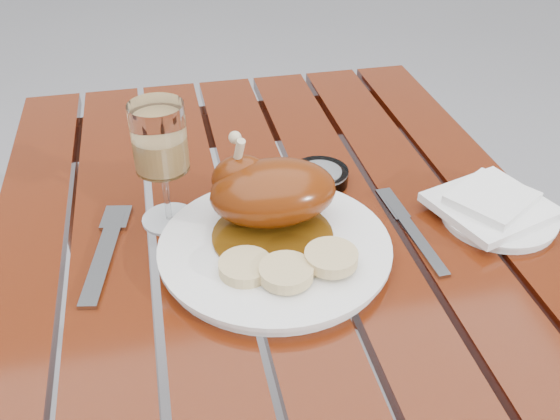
% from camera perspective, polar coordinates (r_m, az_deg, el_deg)
% --- Properties ---
extents(dinner_plate, '(0.36, 0.36, 0.02)m').
position_cam_1_polar(dinner_plate, '(0.84, -0.47, -3.58)').
color(dinner_plate, white).
rests_on(dinner_plate, table).
extents(roast_duck, '(0.18, 0.18, 0.13)m').
position_cam_1_polar(roast_duck, '(0.85, -1.06, 1.63)').
color(roast_duck, '#523009').
rests_on(roast_duck, dinner_plate).
extents(bread_dumplings, '(0.18, 0.09, 0.02)m').
position_cam_1_polar(bread_dumplings, '(0.78, 0.70, -5.08)').
color(bread_dumplings, '#D7B783').
rests_on(bread_dumplings, dinner_plate).
extents(wine_glass, '(0.08, 0.08, 0.19)m').
position_cam_1_polar(wine_glass, '(0.87, -10.67, 3.98)').
color(wine_glass, tan).
rests_on(wine_glass, table).
extents(side_plate, '(0.18, 0.18, 0.01)m').
position_cam_1_polar(side_plate, '(0.96, 19.31, -0.51)').
color(side_plate, white).
rests_on(side_plate, table).
extents(napkin, '(0.19, 0.18, 0.01)m').
position_cam_1_polar(napkin, '(0.96, 18.67, 0.40)').
color(napkin, white).
rests_on(napkin, side_plate).
extents(ashtray, '(0.12, 0.12, 0.02)m').
position_cam_1_polar(ashtray, '(0.99, 3.67, 3.11)').
color(ashtray, '#B2B7BC').
rests_on(ashtray, table).
extents(fork, '(0.06, 0.20, 0.01)m').
position_cam_1_polar(fork, '(0.87, -15.82, -4.12)').
color(fork, gray).
rests_on(fork, table).
extents(knife, '(0.03, 0.18, 0.01)m').
position_cam_1_polar(knife, '(0.90, 12.29, -2.31)').
color(knife, gray).
rests_on(knife, table).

